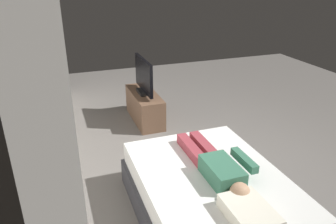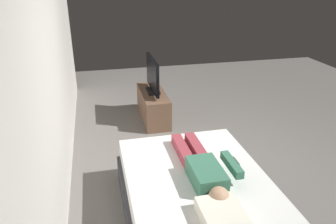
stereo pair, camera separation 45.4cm
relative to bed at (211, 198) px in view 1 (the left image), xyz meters
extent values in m
plane|color=slate|center=(0.88, -0.38, -0.26)|extent=(10.00, 10.00, 0.00)
cube|color=silver|center=(1.28, 1.35, 1.14)|extent=(6.40, 0.10, 2.80)
cube|color=#333338|center=(0.00, 0.00, -0.11)|extent=(1.95, 1.44, 0.30)
cube|color=white|center=(0.00, 0.00, 0.16)|extent=(1.87, 1.36, 0.24)
cube|color=silver|center=(-0.65, 0.00, 0.34)|extent=(0.48, 0.34, 0.12)
cube|color=#387056|center=(-0.10, -0.05, 0.37)|extent=(0.48, 0.28, 0.18)
sphere|color=tan|center=(-0.43, -0.05, 0.37)|extent=(0.18, 0.18, 0.18)
cube|color=#993842|center=(0.44, -0.13, 0.33)|extent=(0.60, 0.11, 0.11)
cube|color=#993842|center=(0.44, 0.03, 0.33)|extent=(0.60, 0.11, 0.11)
cube|color=#387056|center=(-0.04, -0.33, 0.41)|extent=(0.40, 0.08, 0.08)
cube|color=black|center=(0.18, -0.47, 0.29)|extent=(0.15, 0.04, 0.02)
cube|color=brown|center=(2.59, -0.04, -0.01)|extent=(1.10, 0.40, 0.50)
cube|color=black|center=(2.59, -0.04, 0.26)|extent=(0.32, 0.20, 0.05)
cube|color=black|center=(2.59, -0.04, 0.56)|extent=(0.88, 0.05, 0.54)
camera|label=1|loc=(-2.39, 1.32, 2.14)|focal=34.76mm
camera|label=2|loc=(-2.52, 0.89, 2.14)|focal=34.76mm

